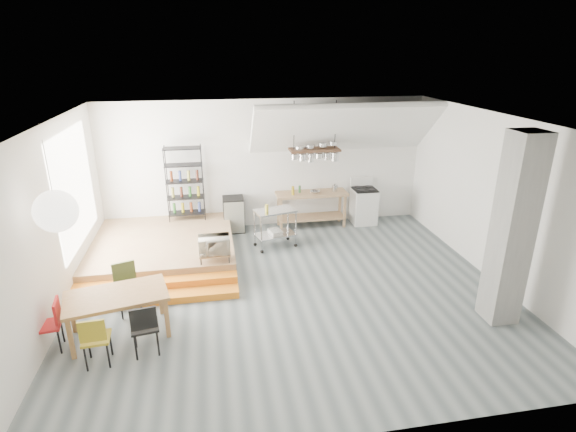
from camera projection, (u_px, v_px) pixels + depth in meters
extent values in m
plane|color=#525C5F|center=(292.00, 290.00, 8.55)|extent=(8.00, 8.00, 0.00)
cube|color=silver|center=(266.00, 164.00, 11.21)|extent=(8.00, 0.04, 3.20)
cube|color=silver|center=(51.00, 226.00, 7.33)|extent=(0.04, 7.00, 3.20)
cube|color=silver|center=(496.00, 199.00, 8.65)|extent=(0.04, 7.00, 3.20)
cube|color=white|center=(292.00, 121.00, 7.42)|extent=(8.00, 7.00, 0.02)
cube|color=white|center=(344.00, 128.00, 10.62)|extent=(4.40, 1.44, 1.32)
cube|color=white|center=(75.00, 188.00, 8.64)|extent=(0.02, 2.50, 2.20)
cube|color=#976C4B|center=(164.00, 247.00, 9.91)|extent=(3.00, 3.00, 0.40)
cube|color=orange|center=(156.00, 298.00, 8.16)|extent=(3.00, 0.35, 0.13)
cube|color=orange|center=(158.00, 285.00, 8.46)|extent=(3.00, 0.35, 0.27)
cube|color=gray|center=(512.00, 231.00, 7.15)|extent=(0.50, 0.50, 3.20)
cube|color=#976C4B|center=(312.00, 194.00, 11.33)|extent=(1.80, 0.60, 0.06)
cube|color=#976C4B|center=(311.00, 217.00, 11.55)|extent=(1.70, 0.55, 0.04)
cube|color=#976C4B|center=(340.00, 206.00, 11.82)|extent=(0.06, 0.06, 0.86)
cube|color=#976C4B|center=(278.00, 209.00, 11.55)|extent=(0.06, 0.06, 0.86)
cube|color=#976C4B|center=(345.00, 211.00, 11.42)|extent=(0.06, 0.06, 0.86)
cube|color=#976C4B|center=(281.00, 215.00, 11.15)|extent=(0.06, 0.06, 0.86)
cube|color=white|center=(364.00, 206.00, 11.71)|extent=(0.60, 0.60, 0.90)
cube|color=black|center=(365.00, 189.00, 11.54)|extent=(0.58, 0.58, 0.03)
cube|color=white|center=(361.00, 181.00, 11.75)|extent=(0.60, 0.05, 0.25)
cylinder|color=black|center=(368.00, 187.00, 11.68)|extent=(0.18, 0.18, 0.02)
cylinder|color=black|center=(358.00, 187.00, 11.64)|extent=(0.18, 0.18, 0.02)
cylinder|color=black|center=(372.00, 190.00, 11.43)|extent=(0.18, 0.18, 0.02)
cylinder|color=black|center=(361.00, 190.00, 11.38)|extent=(0.18, 0.18, 0.02)
cube|color=#402619|center=(314.00, 150.00, 10.73)|extent=(1.20, 0.50, 0.05)
cylinder|color=black|center=(294.00, 126.00, 10.44)|extent=(0.02, 0.02, 1.15)
cylinder|color=black|center=(335.00, 125.00, 10.61)|extent=(0.02, 0.02, 1.15)
cylinder|color=silver|center=(294.00, 157.00, 10.65)|extent=(0.16, 0.16, 0.12)
cylinder|color=silver|center=(302.00, 157.00, 10.69)|extent=(0.20, 0.20, 0.16)
cylinder|color=silver|center=(311.00, 158.00, 10.73)|extent=(0.16, 0.16, 0.20)
cylinder|color=silver|center=(319.00, 156.00, 10.75)|extent=(0.20, 0.20, 0.12)
cylinder|color=silver|center=(327.00, 156.00, 10.79)|extent=(0.16, 0.16, 0.16)
cylinder|color=silver|center=(335.00, 157.00, 10.83)|extent=(0.20, 0.20, 0.20)
cylinder|color=black|center=(203.00, 180.00, 10.95)|extent=(0.02, 0.02, 1.80)
cylinder|color=black|center=(167.00, 182.00, 10.81)|extent=(0.02, 0.02, 1.80)
cylinder|color=black|center=(203.00, 185.00, 10.62)|extent=(0.02, 0.02, 1.80)
cylinder|color=black|center=(166.00, 186.00, 10.48)|extent=(0.02, 0.02, 1.80)
cube|color=black|center=(187.00, 213.00, 10.98)|extent=(0.88, 0.38, 0.02)
cube|color=black|center=(186.00, 197.00, 10.84)|extent=(0.88, 0.38, 0.02)
cube|color=black|center=(185.00, 181.00, 10.70)|extent=(0.88, 0.38, 0.02)
cube|color=black|center=(183.00, 165.00, 10.55)|extent=(0.88, 0.38, 0.02)
cube|color=black|center=(182.00, 148.00, 10.41)|extent=(0.88, 0.38, 0.03)
cylinder|color=#2F702C|center=(187.00, 207.00, 10.93)|extent=(0.07, 0.07, 0.24)
cylinder|color=#AB9E1C|center=(186.00, 192.00, 10.79)|extent=(0.07, 0.07, 0.24)
cylinder|color=brown|center=(184.00, 176.00, 10.65)|extent=(0.07, 0.07, 0.24)
cube|color=#976C4B|center=(215.00, 253.00, 8.82)|extent=(0.60, 0.40, 0.03)
cylinder|color=black|center=(228.00, 252.00, 9.05)|extent=(0.02, 0.02, 0.13)
cylinder|color=black|center=(201.00, 254.00, 8.96)|extent=(0.02, 0.02, 0.13)
cylinder|color=black|center=(229.00, 260.00, 8.74)|extent=(0.02, 0.02, 0.13)
cylinder|color=black|center=(201.00, 262.00, 8.65)|extent=(0.02, 0.02, 0.13)
sphere|color=white|center=(56.00, 211.00, 6.26)|extent=(0.60, 0.60, 0.60)
cube|color=olive|center=(116.00, 296.00, 7.01)|extent=(1.69, 1.18, 0.06)
cube|color=olive|center=(160.00, 296.00, 7.70)|extent=(0.08, 0.08, 0.67)
cube|color=olive|center=(72.00, 314.00, 7.20)|extent=(0.08, 0.08, 0.67)
cube|color=olive|center=(167.00, 318.00, 7.07)|extent=(0.08, 0.08, 0.67)
cube|color=olive|center=(71.00, 339.00, 6.57)|extent=(0.08, 0.08, 0.67)
cube|color=#A7911C|center=(96.00, 338.00, 6.44)|extent=(0.40, 0.40, 0.04)
cube|color=#A7911C|center=(92.00, 331.00, 6.21)|extent=(0.36, 0.06, 0.33)
cylinder|color=black|center=(86.00, 359.00, 6.35)|extent=(0.03, 0.03, 0.42)
cylinder|color=black|center=(108.00, 356.00, 6.42)|extent=(0.03, 0.03, 0.42)
cylinder|color=black|center=(89.00, 346.00, 6.62)|extent=(0.03, 0.03, 0.42)
cylinder|color=black|center=(111.00, 343.00, 6.69)|extent=(0.03, 0.03, 0.42)
cube|color=black|center=(145.00, 327.00, 6.68)|extent=(0.45, 0.45, 0.04)
cube|color=black|center=(143.00, 319.00, 6.44)|extent=(0.38, 0.10, 0.35)
cylinder|color=black|center=(136.00, 348.00, 6.57)|extent=(0.03, 0.03, 0.43)
cylinder|color=black|center=(158.00, 343.00, 6.67)|extent=(0.03, 0.03, 0.43)
cylinder|color=black|center=(135.00, 335.00, 6.85)|extent=(0.03, 0.03, 0.43)
cylinder|color=black|center=(156.00, 331.00, 6.95)|extent=(0.03, 0.03, 0.43)
cube|color=#515D2C|center=(128.00, 289.00, 7.70)|extent=(0.51, 0.51, 0.04)
cube|color=#515D2C|center=(124.00, 271.00, 7.76)|extent=(0.38, 0.16, 0.35)
cylinder|color=black|center=(137.00, 294.00, 7.99)|extent=(0.03, 0.03, 0.44)
cylinder|color=black|center=(118.00, 299.00, 7.84)|extent=(0.03, 0.03, 0.44)
cylinder|color=black|center=(141.00, 303.00, 7.72)|extent=(0.03, 0.03, 0.44)
cylinder|color=black|center=(121.00, 308.00, 7.58)|extent=(0.03, 0.03, 0.44)
cube|color=red|center=(47.00, 326.00, 6.74)|extent=(0.42, 0.42, 0.04)
cube|color=red|center=(57.00, 310.00, 6.70)|extent=(0.08, 0.36, 0.33)
cylinder|color=black|center=(59.00, 342.00, 6.72)|extent=(0.03, 0.03, 0.42)
cylinder|color=black|center=(62.00, 330.00, 6.99)|extent=(0.03, 0.03, 0.42)
cylinder|color=black|center=(37.00, 346.00, 6.64)|extent=(0.03, 0.03, 0.42)
cylinder|color=black|center=(41.00, 334.00, 6.91)|extent=(0.03, 0.03, 0.42)
cube|color=silver|center=(275.00, 211.00, 10.14)|extent=(0.99, 0.70, 0.04)
cube|color=silver|center=(275.00, 234.00, 10.34)|extent=(0.99, 0.70, 0.03)
cylinder|color=silver|center=(288.00, 222.00, 10.64)|extent=(0.03, 0.03, 0.86)
sphere|color=black|center=(288.00, 238.00, 10.78)|extent=(0.08, 0.08, 0.08)
cylinder|color=silver|center=(255.00, 228.00, 10.31)|extent=(0.03, 0.03, 0.86)
sphere|color=black|center=(255.00, 244.00, 10.46)|extent=(0.08, 0.08, 0.08)
cylinder|color=silver|center=(296.00, 229.00, 10.26)|extent=(0.03, 0.03, 0.86)
sphere|color=black|center=(296.00, 245.00, 10.41)|extent=(0.08, 0.08, 0.08)
cylinder|color=silver|center=(262.00, 235.00, 9.94)|extent=(0.03, 0.03, 0.86)
sphere|color=black|center=(262.00, 252.00, 10.08)|extent=(0.08, 0.08, 0.08)
cube|color=black|center=(234.00, 214.00, 11.20)|extent=(0.51, 0.51, 0.87)
imported|color=beige|center=(214.00, 245.00, 8.75)|extent=(0.61, 0.41, 0.33)
imported|color=silver|center=(315.00, 192.00, 11.27)|extent=(0.32, 0.32, 0.06)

